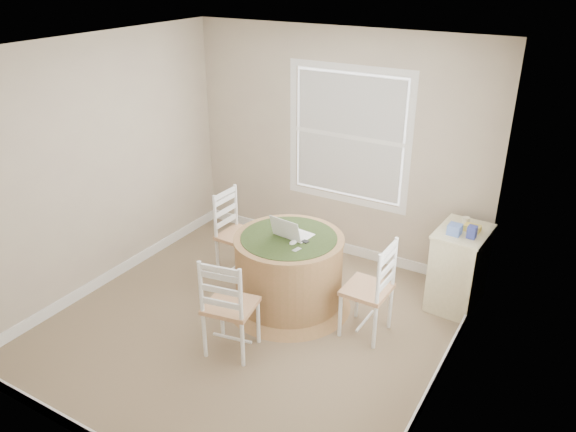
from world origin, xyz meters
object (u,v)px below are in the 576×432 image
Objects in this scene: round_table at (289,269)px; chair_left at (239,235)px; chair_right at (367,289)px; laptop at (292,233)px; corner_chest at (458,268)px; chair_near at (231,305)px.

round_table is 1.33× the size of chair_left.
laptop is at bearing -93.52° from chair_right.
chair_right is 1.08m from corner_chest.
round_table is at bearing -105.43° from chair_near.
chair_near is (0.71, -1.15, 0.00)m from chair_left.
corner_chest is at bearing 147.35° from chair_right.
corner_chest is at bearing 42.31° from round_table.
round_table is at bearing 79.35° from laptop.
laptop is (0.09, 0.92, 0.33)m from chair_near.
laptop reaches higher than chair_near.
chair_right is at bearing -98.73° from chair_left.
chair_near is at bearing -83.76° from round_table.
chair_left is 1.35m from chair_near.
corner_chest is (0.60, 0.90, -0.05)m from chair_right.
chair_near is 1.26m from chair_right.
laptop is (0.01, 0.04, 0.38)m from round_table.
chair_left is 2.32m from corner_chest.
round_table is 0.85m from chair_right.
corner_chest is (1.44, 0.83, -0.38)m from laptop.
chair_left is at bearing -8.97° from laptop.
laptop is (0.80, -0.23, 0.33)m from chair_left.
chair_left is at bearing 172.25° from round_table.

